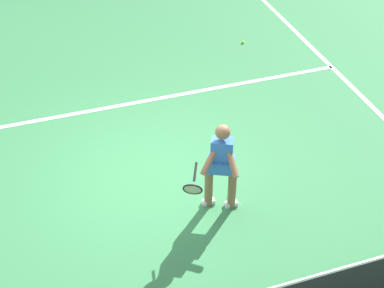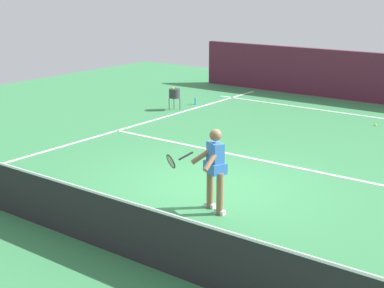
% 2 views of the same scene
% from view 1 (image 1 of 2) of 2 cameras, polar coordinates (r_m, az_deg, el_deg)
% --- Properties ---
extents(ground_plane, '(27.67, 27.67, 0.00)m').
position_cam_1_polar(ground_plane, '(9.43, -4.40, -3.15)').
color(ground_plane, '#38844C').
extents(service_line_marking, '(9.32, 0.10, 0.01)m').
position_cam_1_polar(service_line_marking, '(11.11, -7.26, 3.91)').
color(service_line_marking, white).
rests_on(service_line_marking, ground).
extents(tennis_player, '(1.03, 0.83, 1.55)m').
position_cam_1_polar(tennis_player, '(8.31, 2.92, -2.15)').
color(tennis_player, '#8C6647').
rests_on(tennis_player, ground).
extents(tennis_ball_mid, '(0.07, 0.07, 0.07)m').
position_cam_1_polar(tennis_ball_mid, '(13.22, 5.20, 10.28)').
color(tennis_ball_mid, '#D1E533').
rests_on(tennis_ball_mid, ground).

